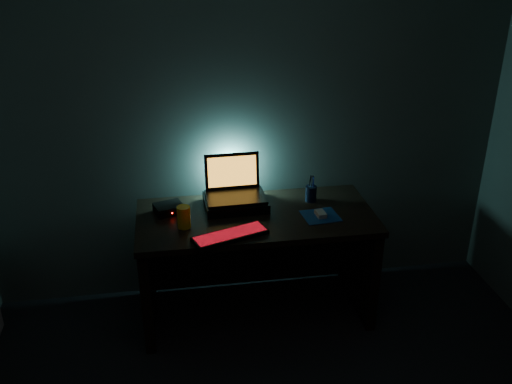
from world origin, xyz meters
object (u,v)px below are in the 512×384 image
(mouse, at_px, (321,214))
(juice_glass, at_px, (184,217))
(laptop, at_px, (234,187))
(pen_cup, at_px, (311,194))
(keyboard, at_px, (230,235))
(router, at_px, (169,209))

(mouse, relative_size, juice_glass, 0.65)
(laptop, xyz_separation_m, mouse, (0.51, -0.27, -0.10))
(mouse, height_order, pen_cup, pen_cup)
(mouse, bearing_deg, pen_cup, 86.46)
(keyboard, distance_m, mouse, 0.62)
(keyboard, bearing_deg, laptop, 60.81)
(keyboard, xyz_separation_m, juice_glass, (-0.26, 0.17, 0.06))
(mouse, bearing_deg, keyboard, -168.81)
(laptop, xyz_separation_m, pen_cup, (0.51, -0.05, -0.07))
(juice_glass, relative_size, router, 0.67)
(laptop, height_order, keyboard, laptop)
(keyboard, distance_m, pen_cup, 0.71)
(router, bearing_deg, pen_cup, -15.83)
(laptop, distance_m, pen_cup, 0.51)
(mouse, height_order, router, router)
(laptop, relative_size, mouse, 4.29)
(mouse, bearing_deg, router, 162.49)
(laptop, height_order, router, laptop)
(laptop, xyz_separation_m, router, (-0.43, -0.07, -0.09))
(laptop, height_order, mouse, laptop)
(juice_glass, xyz_separation_m, router, (-0.09, 0.21, -0.04))
(pen_cup, xyz_separation_m, juice_glass, (-0.85, -0.23, 0.02))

